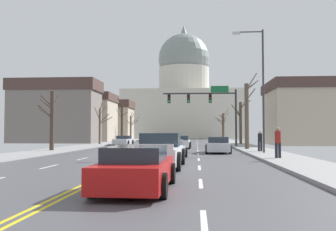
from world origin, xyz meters
The scene contains 27 objects.
ground centered at (0.00, 0.00, 0.02)m, with size 20.00×180.00×0.20m.
signal_gantry centered at (4.73, 14.91, 4.77)m, with size 7.91×0.41×6.43m.
street_lamp_right centered at (7.94, 1.79, 5.34)m, with size 2.26×0.24×8.92m.
capitol_building centered at (0.00, 76.70, 10.40)m, with size 31.02×22.70×30.87m.
sedan_near_00 centered at (1.77, 11.20, 0.59)m, with size 2.12×4.34×1.25m.
sedan_near_01 centered at (5.04, 3.67, 0.58)m, with size 2.05×4.44×1.24m.
sedan_near_02 centered at (1.72, -2.99, 0.55)m, with size 2.16×4.70×1.16m.
pickup_truck_near_03 centered at (1.65, -8.32, 0.70)m, with size 2.30×5.40×1.56m.
sedan_near_04 centered at (1.70, -15.21, 0.58)m, with size 2.00×4.49×1.22m.
sedan_oncoming_00 centered at (-5.41, 19.23, 0.55)m, with size 2.02×4.36×1.16m.
sedan_oncoming_01 centered at (-1.67, 32.48, 0.56)m, with size 2.19×4.35×1.18m.
sedan_oncoming_02 centered at (-5.37, 41.32, 0.59)m, with size 2.04×4.47×1.26m.
sedan_oncoming_03 centered at (-1.60, 53.42, 0.57)m, with size 2.14×4.31×1.19m.
flank_building_00 centered at (-15.10, 49.58, 4.00)m, with size 11.04×7.68×7.90m.
flank_building_01 centered at (-17.54, 28.77, 4.71)m, with size 13.00×6.37×9.32m.
flank_building_02 centered at (-16.30, 38.74, 4.17)m, with size 10.80×8.47×8.24m.
flank_building_03 centered at (17.01, 23.08, 4.03)m, with size 9.10×10.20×7.98m.
bare_tree_00 centered at (8.75, 49.69, 3.07)m, with size 2.60×2.21×5.31m.
bare_tree_01 centered at (-8.91, 35.70, 3.50)m, with size 2.02×1.98×7.13m.
bare_tree_02 centered at (8.85, 21.58, 3.00)m, with size 2.44×1.99×5.44m.
bare_tree_03 centered at (-8.70, 43.21, 2.51)m, with size 2.33×1.80×5.11m.
bare_tree_04 centered at (8.35, 45.40, 2.74)m, with size 2.20×1.73×5.91m.
bare_tree_05 centered at (-8.52, 20.13, 2.66)m, with size 1.91×2.08×5.16m.
bare_tree_06 centered at (7.84, 7.94, 3.18)m, with size 1.21×2.16×6.77m.
bare_tree_07 centered at (-8.42, 4.17, 2.67)m, with size 1.62×2.27×4.80m.
pedestrian_00 centered at (8.26, 3.77, 1.02)m, with size 0.35×0.34×1.59m.
pedestrian_01 centered at (8.04, -3.64, 1.12)m, with size 0.35×0.34×1.75m.
Camera 1 is at (3.37, -25.70, 1.62)m, focal length 40.28 mm.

